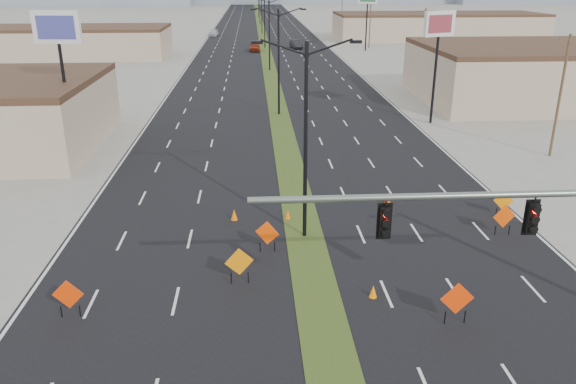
{
  "coord_description": "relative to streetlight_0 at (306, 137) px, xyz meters",
  "views": [
    {
      "loc": [
        -2.56,
        -14.65,
        12.79
      ],
      "look_at": [
        -0.98,
        10.22,
        3.2
      ],
      "focal_mm": 35.0,
      "sensor_mm": 36.0,
      "label": 1
    }
  ],
  "objects": [
    {
      "name": "road_surface",
      "position": [
        0.0,
        88.0,
        -5.42
      ],
      "size": [
        25.0,
        400.0,
        0.02
      ],
      "primitive_type": "cube",
      "color": "black",
      "rests_on": "ground"
    },
    {
      "name": "median_strip",
      "position": [
        0.0,
        88.0,
        -5.42
      ],
      "size": [
        2.0,
        400.0,
        0.04
      ],
      "primitive_type": "cube",
      "color": "#344D1B",
      "rests_on": "ground"
    },
    {
      "name": "building_sw_far",
      "position": [
        -32.0,
        73.0,
        -3.17
      ],
      "size": [
        30.0,
        14.0,
        4.5
      ],
      "primitive_type": "cube",
      "color": "tan",
      "rests_on": "ground"
    },
    {
      "name": "building_se_far",
      "position": [
        38.0,
        98.0,
        -2.92
      ],
      "size": [
        44.0,
        16.0,
        5.0
      ],
      "primitive_type": "cube",
      "color": "tan",
      "rests_on": "ground"
    },
    {
      "name": "streetlight_0",
      "position": [
        0.0,
        0.0,
        0.0
      ],
      "size": [
        5.15,
        0.24,
        10.02
      ],
      "color": "black",
      "rests_on": "ground"
    },
    {
      "name": "streetlight_1",
      "position": [
        0.0,
        28.0,
        0.0
      ],
      "size": [
        5.15,
        0.24,
        10.02
      ],
      "color": "black",
      "rests_on": "ground"
    },
    {
      "name": "streetlight_2",
      "position": [
        0.0,
        56.0,
        0.0
      ],
      "size": [
        5.15,
        0.24,
        10.02
      ],
      "color": "black",
      "rests_on": "ground"
    },
    {
      "name": "streetlight_3",
      "position": [
        0.0,
        84.0,
        0.0
      ],
      "size": [
        5.15,
        0.24,
        10.02
      ],
      "color": "black",
      "rests_on": "ground"
    },
    {
      "name": "streetlight_4",
      "position": [
        0.0,
        112.0,
        0.0
      ],
      "size": [
        5.15,
        0.24,
        10.02
      ],
      "color": "black",
      "rests_on": "ground"
    },
    {
      "name": "streetlight_5",
      "position": [
        0.0,
        140.0,
        0.0
      ],
      "size": [
        5.15,
        0.24,
        10.02
      ],
      "color": "black",
      "rests_on": "ground"
    },
    {
      "name": "streetlight_6",
      "position": [
        0.0,
        168.0,
        0.0
      ],
      "size": [
        5.15,
        0.24,
        10.02
      ],
      "color": "black",
      "rests_on": "ground"
    },
    {
      "name": "utility_pole_0",
      "position": [
        20.0,
        13.0,
        -0.74
      ],
      "size": [
        1.6,
        0.2,
        9.0
      ],
      "color": "#4C3823",
      "rests_on": "ground"
    },
    {
      "name": "utility_pole_1",
      "position": [
        20.0,
        48.0,
        -0.74
      ],
      "size": [
        1.6,
        0.2,
        9.0
      ],
      "color": "#4C3823",
      "rests_on": "ground"
    },
    {
      "name": "utility_pole_2",
      "position": [
        20.0,
        83.0,
        -0.74
      ],
      "size": [
        1.6,
        0.2,
        9.0
      ],
      "color": "#4C3823",
      "rests_on": "ground"
    },
    {
      "name": "utility_pole_3",
      "position": [
        20.0,
        118.0,
        -0.74
      ],
      "size": [
        1.6,
        0.2,
        9.0
      ],
      "color": "#4C3823",
      "rests_on": "ground"
    },
    {
      "name": "car_left",
      "position": [
        -2.0,
        78.71,
        -4.62
      ],
      "size": [
        1.89,
        4.7,
        1.6
      ],
      "primitive_type": "imported",
      "rotation": [
        0.0,
        0.0,
        -0.0
      ],
      "color": "maroon",
      "rests_on": "ground"
    },
    {
      "name": "car_mid",
      "position": [
        5.89,
        82.32,
        -4.63
      ],
      "size": [
        2.32,
        5.0,
        1.59
      ],
      "primitive_type": "imported",
      "rotation": [
        0.0,
        0.0,
        0.14
      ],
      "color": "black",
      "rests_on": "ground"
    },
    {
      "name": "car_far",
      "position": [
        -11.2,
        107.0,
        -4.73
      ],
      "size": [
        2.36,
        4.93,
        1.39
      ],
      "primitive_type": "imported",
      "rotation": [
        0.0,
        0.0,
        -0.09
      ],
      "color": "#B2B6BD",
      "rests_on": "ground"
    },
    {
      "name": "construction_sign_0",
      "position": [
        -10.04,
        -6.9,
        -4.44
      ],
      "size": [
        1.25,
        0.07,
        1.67
      ],
      "rotation": [
        0.0,
        0.0,
        -0.02
      ],
      "color": "red",
      "rests_on": "ground"
    },
    {
      "name": "construction_sign_1",
      "position": [
        -3.32,
        -4.66,
        -4.4
      ],
      "size": [
        1.27,
        0.34,
        1.73
      ],
      "rotation": [
        0.0,
        0.0,
        0.23
      ],
      "color": "orange",
      "rests_on": "ground"
    },
    {
      "name": "construction_sign_2",
      "position": [
        -2.0,
        -1.67,
        -4.45
      ],
      "size": [
        1.16,
        0.51,
        1.65
      ],
      "rotation": [
        0.0,
        0.0,
        -0.39
      ],
      "color": "#FB4905",
      "rests_on": "ground"
    },
    {
      "name": "construction_sign_3",
      "position": [
        5.18,
        -8.32,
        -4.34
      ],
      "size": [
        1.36,
        0.11,
        1.82
      ],
      "rotation": [
        0.0,
        0.0,
        0.05
      ],
      "color": "#EC3404",
      "rests_on": "ground"
    },
    {
      "name": "construction_sign_4",
      "position": [
        10.44,
        -0.52,
        -4.4
      ],
      "size": [
        1.28,
        0.26,
        1.72
      ],
      "rotation": [
        0.0,
        0.0,
        0.17
      ],
      "color": "#DF4004",
      "rests_on": "ground"
    },
    {
      "name": "construction_sign_5",
      "position": [
        11.5,
        1.98,
        -4.55
      ],
      "size": [
        1.09,
        0.29,
        1.48
      ],
      "rotation": [
        0.0,
        0.0,
        -0.23
      ],
      "color": "orange",
      "rests_on": "ground"
    },
    {
      "name": "cone_0",
      "position": [
        2.37,
        -6.22,
        -5.13
      ],
      "size": [
        0.36,
        0.36,
        0.58
      ],
      "primitive_type": "cone",
      "rotation": [
        0.0,
        0.0,
        -0.05
      ],
      "color": "orange",
      "rests_on": "ground"
    },
    {
      "name": "cone_1",
      "position": [
        -0.75,
        2.25,
        -5.13
      ],
      "size": [
        0.43,
        0.43,
        0.57
      ],
      "primitive_type": "cone",
      "rotation": [
        0.0,
        0.0,
        0.28
      ],
      "color": "#FB6605",
      "rests_on": "ground"
    },
    {
      "name": "cone_2",
      "position": [
        5.44,
        4.29,
        -5.09
      ],
      "size": [
        0.48,
        0.48,
        0.66
      ],
      "primitive_type": "cone",
      "rotation": [
        0.0,
        0.0,
        -0.25
      ],
      "color": "#DA3F04",
      "rests_on": "ground"
    },
    {
      "name": "cone_3",
      "position": [
        -3.75,
        2.34,
        -5.1
      ],
      "size": [
        0.42,
        0.42,
        0.65
      ],
      "primitive_type": "cone",
      "rotation": [
        0.0,
        0.0,
        0.08
      ],
      "color": "#F66705",
      "rests_on": "ground"
    },
    {
      "name": "pole_sign_west",
      "position": [
        -16.44,
        15.86,
        3.27
      ],
      "size": [
        3.46,
        0.74,
        10.57
      ],
      "rotation": [
        0.0,
        0.0,
        -0.11
      ],
      "color": "black",
      "rests_on": "ground"
    },
    {
      "name": "pole_sign_east_near",
      "position": [
        14.0,
        23.71,
        2.77
      ],
      "size": [
        3.12,
        1.64,
        10.0
      ],
      "rotation": [
        0.0,
        0.0,
        0.42
      ],
      "color": "black",
      "rests_on": "ground"
    },
    {
      "name": "pole_sign_east_far",
      "position": [
        18.43,
        78.5,
        3.22
      ],
      "size": [
        3.38,
        1.33,
        10.51
      ],
      "rotation": [
        0.0,
        0.0,
        -0.3
      ],
      "color": "black",
      "rests_on": "ground"
    }
  ]
}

